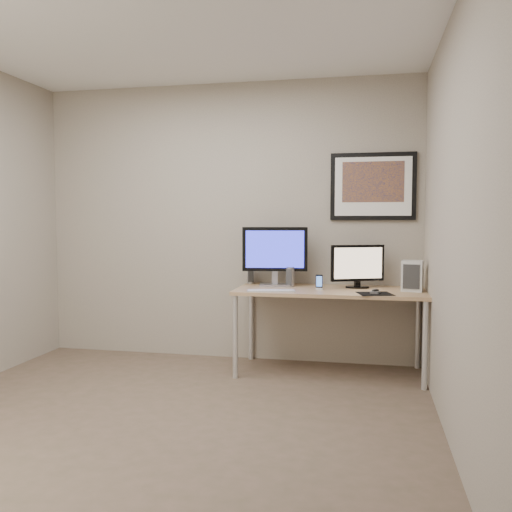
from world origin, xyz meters
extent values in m
plane|color=brown|center=(0.00, 0.00, 0.00)|extent=(3.60, 3.60, 0.00)
plane|color=white|center=(0.00, 0.00, 2.60)|extent=(3.60, 3.60, 0.00)
plane|color=gray|center=(0.00, 1.70, 1.30)|extent=(3.60, 0.00, 3.60)
plane|color=gray|center=(1.80, 0.00, 1.30)|extent=(0.00, 3.40, 3.40)
cube|color=#9E7A4C|center=(1.00, 1.35, 0.71)|extent=(1.60, 0.70, 0.03)
cylinder|color=silver|center=(0.24, 1.04, 0.35)|extent=(0.04, 0.04, 0.70)
cylinder|color=silver|center=(0.24, 1.66, 0.35)|extent=(0.04, 0.04, 0.70)
cylinder|color=silver|center=(1.76, 1.04, 0.35)|extent=(0.04, 0.04, 0.70)
cylinder|color=silver|center=(1.76, 1.66, 0.35)|extent=(0.04, 0.04, 0.70)
cube|color=black|center=(1.35, 1.68, 1.62)|extent=(0.75, 0.03, 0.60)
cube|color=white|center=(1.35, 1.67, 1.62)|extent=(0.67, 0.00, 0.52)
cube|color=orange|center=(1.35, 1.66, 1.66)|extent=(0.54, 0.00, 0.36)
cube|color=#A7A7AC|center=(0.50, 1.47, 0.74)|extent=(0.29, 0.22, 0.02)
cube|color=#A7A7AC|center=(0.50, 1.47, 0.81)|extent=(0.06, 0.05, 0.11)
cube|color=black|center=(0.50, 1.47, 1.06)|extent=(0.58, 0.12, 0.39)
cube|color=#1F23A9|center=(0.50, 1.45, 1.06)|extent=(0.51, 0.08, 0.33)
cube|color=black|center=(1.23, 1.47, 0.74)|extent=(0.23, 0.18, 0.02)
cube|color=black|center=(1.23, 1.47, 0.77)|extent=(0.06, 0.05, 0.05)
cube|color=black|center=(1.23, 1.47, 0.95)|extent=(0.45, 0.22, 0.31)
cube|color=tan|center=(1.23, 1.45, 0.95)|extent=(0.40, 0.18, 0.27)
cylinder|color=#A7A7AC|center=(0.24, 1.61, 0.81)|extent=(0.09, 0.09, 0.17)
cylinder|color=#A7A7AC|center=(0.64, 1.44, 0.82)|extent=(0.08, 0.08, 0.18)
cube|color=black|center=(0.91, 1.31, 0.79)|extent=(0.06, 0.06, 0.13)
cube|color=silver|center=(0.53, 1.10, 0.74)|extent=(0.41, 0.18, 0.01)
cube|color=black|center=(1.38, 1.13, 0.73)|extent=(0.32, 0.30, 0.00)
ellipsoid|color=black|center=(1.38, 1.15, 0.75)|extent=(0.08, 0.12, 0.04)
cube|color=silver|center=(1.68, 1.35, 0.86)|extent=(0.19, 0.15, 0.26)
camera|label=1|loc=(1.32, -3.29, 1.34)|focal=38.00mm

